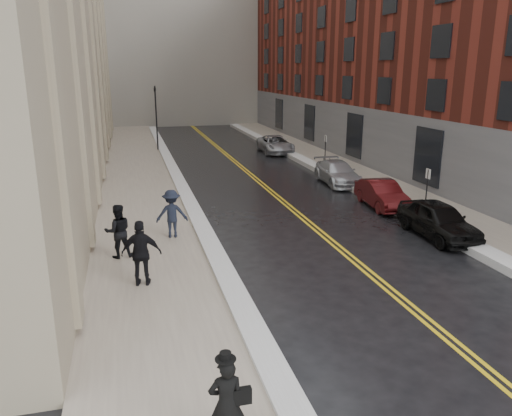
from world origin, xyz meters
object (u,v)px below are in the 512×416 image
car_black (438,220)px  car_silver_near (337,173)px  car_maroon (382,194)px  pedestrian_a (118,231)px  car_silver_far (275,144)px  pedestrian_main (226,403)px  pedestrian_b (172,214)px  pedestrian_c (141,253)px

car_black → car_silver_near: car_black is taller
car_maroon → pedestrian_a: pedestrian_a is taller
car_silver_far → pedestrian_main: size_ratio=2.86×
pedestrian_main → car_silver_far: bearing=-105.9°
pedestrian_b → pedestrian_main: bearing=93.6°
pedestrian_main → pedestrian_c: bearing=-78.8°
car_silver_near → pedestrian_b: 12.86m
car_black → car_silver_far: (-0.33, 21.55, -0.04)m
car_black → pedestrian_main: 13.98m
pedestrian_a → pedestrian_c: 2.66m
car_black → car_silver_far: size_ratio=0.86×
pedestrian_main → pedestrian_c: size_ratio=0.84×
pedestrian_b → pedestrian_c: (-1.29, -4.31, 0.08)m
car_maroon → pedestrian_main: bearing=-122.3°
car_silver_far → pedestrian_c: 26.16m
car_maroon → car_silver_near: size_ratio=0.88×
car_silver_near → pedestrian_c: pedestrian_c is taller
pedestrian_main → pedestrian_a: (-1.86, 9.83, 0.10)m
car_black → pedestrian_c: size_ratio=2.07×
car_maroon → pedestrian_a: size_ratio=2.09×
pedestrian_a → pedestrian_b: bearing=-145.4°
car_silver_near → pedestrian_a: size_ratio=2.36×
car_silver_near → pedestrian_c: (-11.56, -12.04, 0.52)m
car_silver_near → pedestrian_c: 16.70m
car_silver_far → pedestrian_b: 21.72m
pedestrian_b → car_silver_near: bearing=-138.8°
pedestrian_c → car_silver_far: bearing=-106.2°
car_silver_far → pedestrian_b: (-9.94, -19.31, 0.41)m
car_black → pedestrian_c: bearing=-168.7°
pedestrian_a → car_maroon: bearing=-168.0°
car_silver_far → car_maroon: bearing=-86.4°
car_silver_far → pedestrian_c: (-11.23, -23.63, 0.49)m
pedestrian_a → car_black: bearing=171.1°
car_black → car_silver_near: (0.00, 9.97, -0.07)m
car_silver_near → pedestrian_main: pedestrian_main is taller
car_silver_near → pedestrian_main: bearing=-114.6°
pedestrian_a → pedestrian_c: bearing=98.7°
car_maroon → car_silver_far: car_silver_far is taller
pedestrian_a → pedestrian_c: size_ratio=0.93×
car_maroon → pedestrian_main: (-10.40, -13.96, 0.35)m
car_silver_far → pedestrian_a: (-11.93, -21.06, 0.42)m
car_maroon → car_silver_near: 5.35m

